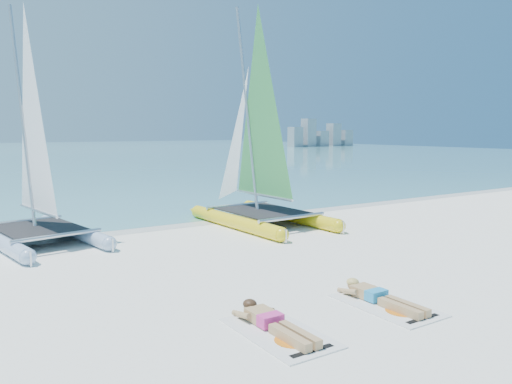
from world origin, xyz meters
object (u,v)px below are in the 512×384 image
Objects in this scene: towel_b at (386,305)px; sunbather_b at (378,296)px; catamaran_yellow at (253,153)px; towel_a at (279,333)px; catamaran_blue at (34,169)px; sunbather_a at (272,321)px.

sunbather_b reaches higher than towel_b.
towel_a is (-4.44, -7.70, -2.23)m from catamaran_yellow.
towel_b is 0.22m from sunbather_b.
catamaran_yellow is (6.35, -0.65, 0.30)m from catamaran_blue.
catamaran_blue is at bearing 116.03° from towel_b.
sunbather_b is (4.10, -8.20, -1.82)m from catamaran_blue.
sunbather_a is (0.00, 0.19, 0.11)m from towel_a.
sunbather_b is at bearing -108.76° from catamaran_yellow.
towel_b is at bearing -6.30° from sunbather_a.
catamaran_blue is 8.57m from sunbather_a.
catamaran_yellow reaches higher than sunbather_b.
towel_a is 0.22m from sunbather_a.
catamaran_yellow is at bearing 59.42° from sunbather_a.
catamaran_yellow is 3.84× the size of towel_a.
catamaran_yellow is 4.12× the size of sunbather_a.
sunbather_a reaches higher than towel_b.
towel_a is at bearing 178.71° from towel_b.
catamaran_blue reaches higher than sunbather_a.
towel_a is at bearing -86.50° from catamaran_blue.
towel_a is at bearing -122.11° from catamaran_yellow.
sunbather_b is (0.00, 0.19, 0.11)m from towel_b.
towel_b is at bearing -1.29° from towel_a.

